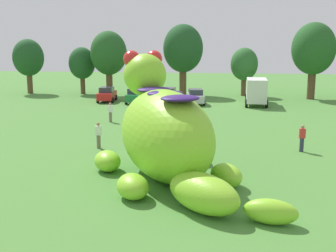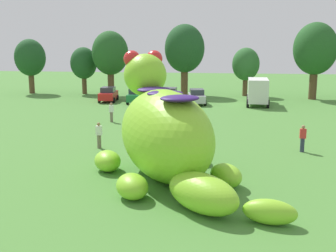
{
  "view_description": "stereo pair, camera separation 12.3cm",
  "coord_description": "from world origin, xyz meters",
  "px_view_note": "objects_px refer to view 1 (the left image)",
  "views": [
    {
      "loc": [
        2.15,
        -18.58,
        6.71
      ],
      "look_at": [
        -0.85,
        2.61,
        2.5
      ],
      "focal_mm": 44.81,
      "sensor_mm": 36.0,
      "label": 1
    },
    {
      "loc": [
        2.27,
        -18.56,
        6.71
      ],
      "look_at": [
        -0.85,
        2.61,
        2.5
      ],
      "focal_mm": 44.81,
      "sensor_mm": 36.0,
      "label": 2
    }
  ],
  "objects_px": {
    "spectator_near_inflatable": "(205,151)",
    "spectator_mid_field": "(302,138)",
    "car_orange": "(169,95)",
    "car_red": "(107,94)",
    "giant_inflatable_creature": "(166,133)",
    "spectator_by_cars": "(98,135)",
    "car_silver": "(195,97)",
    "car_green": "(135,96)",
    "box_truck": "(256,90)",
    "spectator_wandering": "(110,112)"
  },
  "relations": [
    {
      "from": "car_red",
      "to": "car_orange",
      "type": "height_order",
      "value": "same"
    },
    {
      "from": "car_green",
      "to": "spectator_near_inflatable",
      "type": "bearing_deg",
      "value": -68.93
    },
    {
      "from": "car_orange",
      "to": "spectator_by_cars",
      "type": "bearing_deg",
      "value": -93.79
    },
    {
      "from": "spectator_wandering",
      "to": "spectator_near_inflatable",
      "type": "bearing_deg",
      "value": -53.78
    },
    {
      "from": "car_green",
      "to": "spectator_wandering",
      "type": "relative_size",
      "value": 2.44
    },
    {
      "from": "car_silver",
      "to": "spectator_by_cars",
      "type": "relative_size",
      "value": 2.52
    },
    {
      "from": "giant_inflatable_creature",
      "to": "car_orange",
      "type": "xyz_separation_m",
      "value": [
        -3.76,
        27.84,
        -1.46
      ]
    },
    {
      "from": "car_orange",
      "to": "car_silver",
      "type": "bearing_deg",
      "value": -18.73
    },
    {
      "from": "box_truck",
      "to": "spectator_near_inflatable",
      "type": "xyz_separation_m",
      "value": [
        -4.34,
        -24.78,
        -0.75
      ]
    },
    {
      "from": "giant_inflatable_creature",
      "to": "car_red",
      "type": "relative_size",
      "value": 2.51
    },
    {
      "from": "giant_inflatable_creature",
      "to": "spectator_by_cars",
      "type": "distance_m",
      "value": 7.75
    },
    {
      "from": "spectator_near_inflatable",
      "to": "spectator_mid_field",
      "type": "height_order",
      "value": "same"
    },
    {
      "from": "spectator_near_inflatable",
      "to": "spectator_wandering",
      "type": "relative_size",
      "value": 1.0
    },
    {
      "from": "car_green",
      "to": "box_truck",
      "type": "relative_size",
      "value": 0.65
    },
    {
      "from": "giant_inflatable_creature",
      "to": "spectator_mid_field",
      "type": "xyz_separation_m",
      "value": [
        7.74,
        6.47,
        -1.47
      ]
    },
    {
      "from": "car_red",
      "to": "car_silver",
      "type": "height_order",
      "value": "same"
    },
    {
      "from": "spectator_mid_field",
      "to": "spectator_by_cars",
      "type": "xyz_separation_m",
      "value": [
        -12.97,
        -0.95,
        0.0
      ]
    },
    {
      "from": "car_green",
      "to": "spectator_mid_field",
      "type": "distance_m",
      "value": 25.32
    },
    {
      "from": "car_silver",
      "to": "spectator_near_inflatable",
      "type": "height_order",
      "value": "car_silver"
    },
    {
      "from": "spectator_near_inflatable",
      "to": "car_red",
      "type": "bearing_deg",
      "value": 117.38
    },
    {
      "from": "spectator_near_inflatable",
      "to": "spectator_by_cars",
      "type": "bearing_deg",
      "value": 157.45
    },
    {
      "from": "car_orange",
      "to": "spectator_wandering",
      "type": "height_order",
      "value": "car_orange"
    },
    {
      "from": "giant_inflatable_creature",
      "to": "spectator_mid_field",
      "type": "height_order",
      "value": "giant_inflatable_creature"
    },
    {
      "from": "spectator_by_cars",
      "to": "giant_inflatable_creature",
      "type": "bearing_deg",
      "value": -46.49
    },
    {
      "from": "spectator_near_inflatable",
      "to": "spectator_mid_field",
      "type": "bearing_deg",
      "value": 33.51
    },
    {
      "from": "spectator_near_inflatable",
      "to": "car_orange",
      "type": "bearing_deg",
      "value": 102.52
    },
    {
      "from": "car_red",
      "to": "car_orange",
      "type": "bearing_deg",
      "value": 2.7
    },
    {
      "from": "car_orange",
      "to": "spectator_near_inflatable",
      "type": "relative_size",
      "value": 2.41
    },
    {
      "from": "car_green",
      "to": "car_silver",
      "type": "distance_m",
      "value": 6.9
    },
    {
      "from": "car_orange",
      "to": "spectator_near_inflatable",
      "type": "height_order",
      "value": "car_orange"
    },
    {
      "from": "car_orange",
      "to": "spectator_mid_field",
      "type": "relative_size",
      "value": 2.41
    },
    {
      "from": "car_silver",
      "to": "spectator_near_inflatable",
      "type": "relative_size",
      "value": 2.52
    },
    {
      "from": "car_red",
      "to": "spectator_by_cars",
      "type": "relative_size",
      "value": 2.49
    },
    {
      "from": "spectator_by_cars",
      "to": "spectator_near_inflatable",
      "type": "bearing_deg",
      "value": -22.55
    },
    {
      "from": "giant_inflatable_creature",
      "to": "spectator_mid_field",
      "type": "distance_m",
      "value": 10.19
    },
    {
      "from": "car_red",
      "to": "spectator_by_cars",
      "type": "bearing_deg",
      "value": -75.17
    },
    {
      "from": "spectator_near_inflatable",
      "to": "giant_inflatable_creature",
      "type": "bearing_deg",
      "value": -125.77
    },
    {
      "from": "car_green",
      "to": "spectator_by_cars",
      "type": "bearing_deg",
      "value": -84.04
    },
    {
      "from": "spectator_mid_field",
      "to": "spectator_wandering",
      "type": "distance_m",
      "value": 16.9
    },
    {
      "from": "car_silver",
      "to": "car_green",
      "type": "bearing_deg",
      "value": -179.81
    },
    {
      "from": "car_green",
      "to": "car_orange",
      "type": "xyz_separation_m",
      "value": [
        3.69,
        1.11,
        0.0
      ]
    },
    {
      "from": "spectator_wandering",
      "to": "spectator_by_cars",
      "type": "bearing_deg",
      "value": -78.97
    },
    {
      "from": "spectator_near_inflatable",
      "to": "spectator_wandering",
      "type": "bearing_deg",
      "value": 126.22
    },
    {
      "from": "car_orange",
      "to": "car_red",
      "type": "bearing_deg",
      "value": -177.3
    },
    {
      "from": "spectator_by_cars",
      "to": "car_silver",
      "type": "bearing_deg",
      "value": 77.55
    },
    {
      "from": "giant_inflatable_creature",
      "to": "box_truck",
      "type": "distance_m",
      "value": 28.05
    },
    {
      "from": "car_green",
      "to": "box_truck",
      "type": "bearing_deg",
      "value": 2.62
    },
    {
      "from": "car_red",
      "to": "box_truck",
      "type": "relative_size",
      "value": 0.66
    },
    {
      "from": "giant_inflatable_creature",
      "to": "car_orange",
      "type": "bearing_deg",
      "value": 97.69
    },
    {
      "from": "car_orange",
      "to": "spectator_by_cars",
      "type": "height_order",
      "value": "car_orange"
    }
  ]
}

